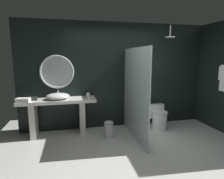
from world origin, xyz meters
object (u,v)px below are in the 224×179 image
object	(u,v)px
rain_shower_head	(170,36)
toilet	(158,117)
tissue_box	(33,99)
vessel_sink	(58,96)
folded_hand_towel	(23,100)
tumbler_cup	(88,95)
round_wall_mirror	(57,72)
waste_bin	(109,129)

from	to	relation	value
rain_shower_head	toilet	world-z (taller)	rain_shower_head
tissue_box	rain_shower_head	bearing A→B (deg)	-2.47
vessel_sink	folded_hand_towel	bearing A→B (deg)	-169.88
tumbler_cup	round_wall_mirror	size ratio (longest dim) A/B	0.14
tissue_box	rain_shower_head	xyz separation A→B (m)	(3.12, -0.13, 1.37)
rain_shower_head	toilet	bearing A→B (deg)	173.68
tumbler_cup	toilet	xyz separation A→B (m)	(1.73, -0.15, -0.62)
tumbler_cup	toilet	distance (m)	1.84
round_wall_mirror	waste_bin	size ratio (longest dim) A/B	2.08
tissue_box	toilet	xyz separation A→B (m)	(2.93, -0.11, -0.60)
tissue_box	folded_hand_towel	bearing A→B (deg)	-142.33
vessel_sink	rain_shower_head	distance (m)	2.92
tumbler_cup	rain_shower_head	world-z (taller)	rain_shower_head
vessel_sink	tissue_box	world-z (taller)	vessel_sink
rain_shower_head	toilet	distance (m)	1.98
tumbler_cup	tissue_box	size ratio (longest dim) A/B	0.61
round_wall_mirror	toilet	xyz separation A→B (m)	(2.41, -0.36, -1.15)
round_wall_mirror	tumbler_cup	bearing A→B (deg)	-16.42
tumbler_cup	folded_hand_towel	distance (m)	1.38
tissue_box	round_wall_mirror	distance (m)	0.79
vessel_sink	folded_hand_towel	distance (m)	0.70
toilet	vessel_sink	bearing A→B (deg)	177.43
round_wall_mirror	rain_shower_head	size ratio (longest dim) A/B	2.73
tumbler_cup	tissue_box	bearing A→B (deg)	-178.04
round_wall_mirror	toilet	distance (m)	2.70
rain_shower_head	tissue_box	bearing A→B (deg)	177.53
tissue_box	tumbler_cup	bearing A→B (deg)	1.96
round_wall_mirror	folded_hand_towel	world-z (taller)	round_wall_mirror
round_wall_mirror	folded_hand_towel	xyz separation A→B (m)	(-0.68, -0.37, -0.55)
toilet	waste_bin	distance (m)	1.36
vessel_sink	toilet	bearing A→B (deg)	-2.57
toilet	tissue_box	bearing A→B (deg)	177.78
rain_shower_head	folded_hand_towel	xyz separation A→B (m)	(-3.29, 0.01, -1.36)
vessel_sink	waste_bin	bearing A→B (deg)	-18.99
folded_hand_towel	tissue_box	bearing A→B (deg)	37.67
folded_hand_towel	vessel_sink	bearing A→B (deg)	10.12
toilet	rain_shower_head	bearing A→B (deg)	-6.32
tissue_box	toilet	size ratio (longest dim) A/B	0.31
tissue_box	rain_shower_head	distance (m)	3.41
waste_bin	round_wall_mirror	bearing A→B (deg)	150.27
tissue_box	rain_shower_head	world-z (taller)	rain_shower_head
tissue_box	round_wall_mirror	bearing A→B (deg)	25.24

